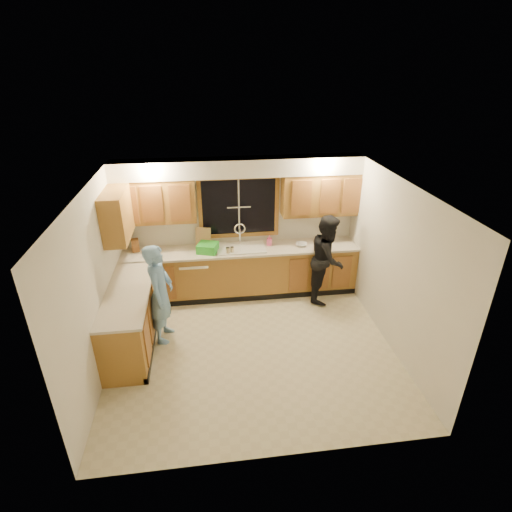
{
  "coord_description": "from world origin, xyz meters",
  "views": [
    {
      "loc": [
        -0.58,
        -4.83,
        3.95
      ],
      "look_at": [
        0.14,
        0.65,
        1.23
      ],
      "focal_mm": 28.0,
      "sensor_mm": 36.0,
      "label": 1
    }
  ],
  "objects_px": {
    "soap_bottle": "(269,240)",
    "bowl": "(301,244)",
    "stove": "(125,342)",
    "woman": "(327,258)",
    "dishwasher": "(195,277)",
    "sink": "(241,251)",
    "dish_crate": "(208,248)",
    "man": "(160,294)",
    "knife_block": "(135,245)"
  },
  "relations": [
    {
      "from": "dish_crate",
      "to": "soap_bottle",
      "type": "relative_size",
      "value": 1.72
    },
    {
      "from": "man",
      "to": "woman",
      "type": "relative_size",
      "value": 1.0
    },
    {
      "from": "sink",
      "to": "stove",
      "type": "xyz_separation_m",
      "value": [
        -1.8,
        -1.82,
        -0.41
      ]
    },
    {
      "from": "man",
      "to": "woman",
      "type": "xyz_separation_m",
      "value": [
        2.83,
        0.82,
        0.0
      ]
    },
    {
      "from": "dishwasher",
      "to": "man",
      "type": "distance_m",
      "value": 1.31
    },
    {
      "from": "man",
      "to": "woman",
      "type": "distance_m",
      "value": 2.95
    },
    {
      "from": "dishwasher",
      "to": "soap_bottle",
      "type": "relative_size",
      "value": 4.25
    },
    {
      "from": "soap_bottle",
      "to": "bowl",
      "type": "height_order",
      "value": "soap_bottle"
    },
    {
      "from": "dish_crate",
      "to": "soap_bottle",
      "type": "bearing_deg",
      "value": 7.05
    },
    {
      "from": "stove",
      "to": "woman",
      "type": "distance_m",
      "value": 3.63
    },
    {
      "from": "woman",
      "to": "knife_block",
      "type": "height_order",
      "value": "woman"
    },
    {
      "from": "woman",
      "to": "dish_crate",
      "type": "height_order",
      "value": "woman"
    },
    {
      "from": "stove",
      "to": "knife_block",
      "type": "height_order",
      "value": "knife_block"
    },
    {
      "from": "dishwasher",
      "to": "woman",
      "type": "bearing_deg",
      "value": -8.21
    },
    {
      "from": "bowl",
      "to": "soap_bottle",
      "type": "bearing_deg",
      "value": 169.44
    },
    {
      "from": "man",
      "to": "soap_bottle",
      "type": "xyz_separation_m",
      "value": [
        1.86,
        1.25,
        0.22
      ]
    },
    {
      "from": "stove",
      "to": "woman",
      "type": "height_order",
      "value": "woman"
    },
    {
      "from": "stove",
      "to": "man",
      "type": "height_order",
      "value": "man"
    },
    {
      "from": "sink",
      "to": "man",
      "type": "bearing_deg",
      "value": -138.72
    },
    {
      "from": "woman",
      "to": "man",
      "type": "bearing_deg",
      "value": 131.69
    },
    {
      "from": "dishwasher",
      "to": "stove",
      "type": "relative_size",
      "value": 0.91
    },
    {
      "from": "man",
      "to": "knife_block",
      "type": "relative_size",
      "value": 6.9
    },
    {
      "from": "sink",
      "to": "bowl",
      "type": "height_order",
      "value": "sink"
    },
    {
      "from": "knife_block",
      "to": "stove",
      "type": "bearing_deg",
      "value": -100.49
    },
    {
      "from": "stove",
      "to": "soap_bottle",
      "type": "bearing_deg",
      "value": 39.28
    },
    {
      "from": "sink",
      "to": "bowl",
      "type": "xyz_separation_m",
      "value": [
        1.1,
        -0.03,
        0.08
      ]
    },
    {
      "from": "woman",
      "to": "knife_block",
      "type": "relative_size",
      "value": 6.9
    },
    {
      "from": "knife_block",
      "to": "dish_crate",
      "type": "bearing_deg",
      "value": -20.24
    },
    {
      "from": "knife_block",
      "to": "sink",
      "type": "bearing_deg",
      "value": -15.7
    },
    {
      "from": "dishwasher",
      "to": "knife_block",
      "type": "distance_m",
      "value": 1.18
    },
    {
      "from": "soap_bottle",
      "to": "bowl",
      "type": "bearing_deg",
      "value": -10.56
    },
    {
      "from": "knife_block",
      "to": "bowl",
      "type": "bearing_deg",
      "value": -14.79
    },
    {
      "from": "dishwasher",
      "to": "soap_bottle",
      "type": "bearing_deg",
      "value": 3.85
    },
    {
      "from": "knife_block",
      "to": "soap_bottle",
      "type": "distance_m",
      "value": 2.37
    },
    {
      "from": "woman",
      "to": "soap_bottle",
      "type": "xyz_separation_m",
      "value": [
        -0.97,
        0.43,
        0.22
      ]
    },
    {
      "from": "stove",
      "to": "dish_crate",
      "type": "distance_m",
      "value": 2.21
    },
    {
      "from": "woman",
      "to": "knife_block",
      "type": "distance_m",
      "value": 3.38
    },
    {
      "from": "dishwasher",
      "to": "knife_block",
      "type": "xyz_separation_m",
      "value": [
        -0.99,
        0.14,
        0.63
      ]
    },
    {
      "from": "dishwasher",
      "to": "bowl",
      "type": "distance_m",
      "value": 2.02
    },
    {
      "from": "man",
      "to": "sink",
      "type": "bearing_deg",
      "value": -39.34
    },
    {
      "from": "sink",
      "to": "woman",
      "type": "xyz_separation_m",
      "value": [
        1.5,
        -0.35,
        -0.07
      ]
    },
    {
      "from": "sink",
      "to": "dishwasher",
      "type": "xyz_separation_m",
      "value": [
        -0.85,
        -0.01,
        -0.45
      ]
    },
    {
      "from": "soap_bottle",
      "to": "dishwasher",
      "type": "bearing_deg",
      "value": -176.15
    },
    {
      "from": "woman",
      "to": "soap_bottle",
      "type": "height_order",
      "value": "woman"
    },
    {
      "from": "woman",
      "to": "bowl",
      "type": "height_order",
      "value": "woman"
    },
    {
      "from": "sink",
      "to": "stove",
      "type": "relative_size",
      "value": 0.96
    },
    {
      "from": "stove",
      "to": "man",
      "type": "relative_size",
      "value": 0.56
    },
    {
      "from": "dishwasher",
      "to": "dish_crate",
      "type": "bearing_deg",
      "value": -9.99
    },
    {
      "from": "sink",
      "to": "bowl",
      "type": "bearing_deg",
      "value": -1.49
    },
    {
      "from": "knife_block",
      "to": "soap_bottle",
      "type": "relative_size",
      "value": 1.2
    }
  ]
}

